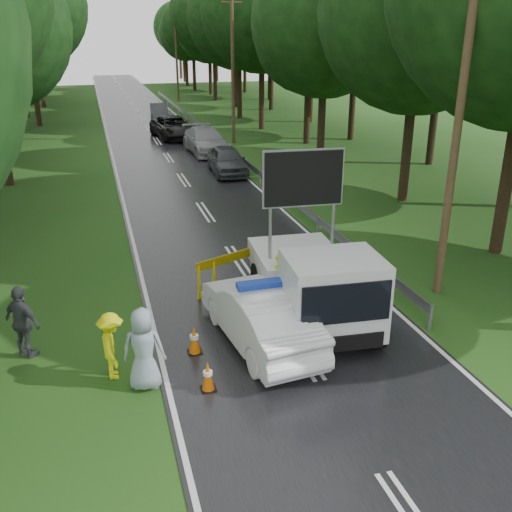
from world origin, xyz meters
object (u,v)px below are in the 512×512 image
object	(u,v)px
queue_car_fourth	(159,112)
queue_car_first	(227,160)
barrier	(235,261)
queue_car_third	(174,127)
work_truck	(316,282)
officer	(280,283)
queue_car_second	(206,141)
civilian	(317,302)
police_sedan	(260,315)

from	to	relation	value
queue_car_fourth	queue_car_first	bearing A→B (deg)	-82.07
barrier	queue_car_third	size ratio (longest dim) A/B	0.46
work_truck	queue_car_third	world-z (taller)	work_truck
officer	barrier	bearing A→B (deg)	-81.35
barrier	queue_car_fourth	bearing A→B (deg)	62.61
queue_car_fourth	queue_car_second	bearing A→B (deg)	-80.95
queue_car_fourth	barrier	bearing A→B (deg)	-88.26
barrier	officer	xyz separation A→B (m)	(0.77, -2.00, 0.02)
queue_car_second	officer	bearing A→B (deg)	-99.30
barrier	civilian	xyz separation A→B (m)	(1.28, -3.50, 0.10)
police_sedan	work_truck	xyz separation A→B (m)	(1.72, 0.65, 0.42)
barrier	queue_car_second	size ratio (longest dim) A/B	0.47
barrier	queue_car_first	xyz separation A→B (m)	(3.21, 14.87, -0.13)
civilian	queue_car_first	distance (m)	18.47
officer	police_sedan	bearing A→B (deg)	43.59
police_sedan	queue_car_first	world-z (taller)	police_sedan
police_sedan	officer	xyz separation A→B (m)	(0.98, 1.45, 0.13)
queue_car_third	queue_car_fourth	world-z (taller)	queue_car_third
barrier	queue_car_fourth	world-z (taller)	queue_car_fourth
work_truck	queue_car_second	bearing A→B (deg)	89.86
work_truck	queue_car_second	xyz separation A→B (m)	(1.70, 23.67, -0.39)
work_truck	queue_car_third	distance (m)	29.82
civilian	work_truck	bearing A→B (deg)	70.34
barrier	queue_car_second	distance (m)	21.12
officer	queue_car_third	size ratio (longest dim) A/B	0.32
queue_car_first	queue_car_fourth	bearing A→B (deg)	95.04
police_sedan	civilian	size ratio (longest dim) A/B	2.47
officer	civilian	bearing A→B (deg)	96.44
queue_car_first	queue_car_third	world-z (taller)	queue_car_third
work_truck	barrier	distance (m)	3.20
civilian	barrier	bearing A→B (deg)	108.66
police_sedan	barrier	size ratio (longest dim) A/B	1.87
police_sedan	officer	distance (m)	1.75
police_sedan	officer	size ratio (longest dim) A/B	2.68
officer	queue_car_second	xyz separation A→B (m)	(2.44, 22.87, -0.10)
police_sedan	civilian	bearing A→B (deg)	171.15
barrier	queue_car_second	world-z (taller)	queue_car_second
queue_car_fourth	work_truck	bearing A→B (deg)	-85.85
police_sedan	work_truck	distance (m)	1.89
police_sedan	queue_car_third	bearing A→B (deg)	-101.12
queue_car_first	queue_car_second	world-z (taller)	queue_car_second
queue_car_first	police_sedan	bearing A→B (deg)	-98.50
queue_car_third	queue_car_fourth	bearing A→B (deg)	82.82
police_sedan	queue_car_first	distance (m)	18.64
queue_car_first	queue_car_fourth	distance (m)	21.95
barrier	queue_car_third	xyz separation A→B (m)	(2.02, 27.02, -0.09)
barrier	police_sedan	bearing A→B (deg)	-117.67
barrier	queue_car_first	size ratio (longest dim) A/B	0.59
officer	queue_car_fourth	distance (m)	38.81
barrier	queue_car_third	distance (m)	27.09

